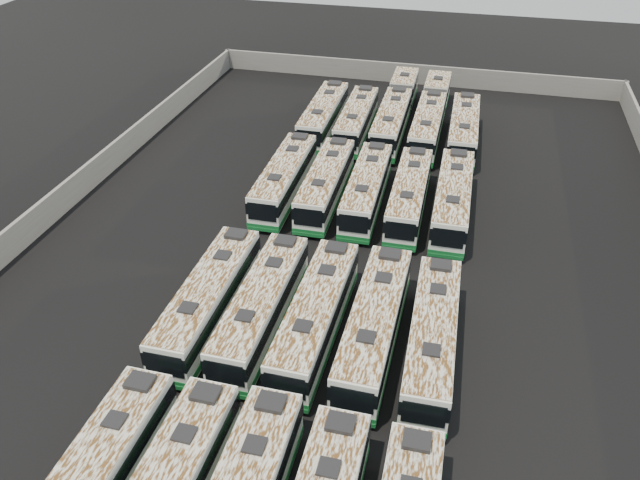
{
  "coord_description": "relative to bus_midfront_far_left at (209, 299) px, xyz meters",
  "views": [
    {
      "loc": [
        6.61,
        -33.35,
        24.77
      ],
      "look_at": [
        -1.83,
        0.16,
        1.6
      ],
      "focal_mm": 35.0,
      "sensor_mm": 36.0,
      "label": 1
    }
  ],
  "objects": [
    {
      "name": "bus_midback_right",
      "position": [
        9.76,
        15.2,
        -0.06
      ],
      "size": [
        2.52,
        11.22,
        3.15
      ],
      "rotation": [
        0.0,
        0.0,
        0.01
      ],
      "color": "silver",
      "rests_on": "ground"
    },
    {
      "name": "ground",
      "position": [
        6.59,
        7.56,
        -1.67
      ],
      "size": [
        140.0,
        140.0,
        0.0
      ],
      "primitive_type": "plane",
      "color": "black",
      "rests_on": "ground"
    },
    {
      "name": "perimeter_wall",
      "position": [
        6.59,
        7.56,
        -0.57
      ],
      "size": [
        45.2,
        73.2,
        2.2
      ],
      "color": "slate",
      "rests_on": "ground"
    },
    {
      "name": "bus_back_center",
      "position": [
        6.37,
        31.29,
        -0.01
      ],
      "size": [
        2.64,
        17.96,
        3.25
      ],
      "rotation": [
        0.0,
        0.0,
        0.01
      ],
      "color": "silver",
      "rests_on": "ground"
    },
    {
      "name": "bus_midfront_far_right",
      "position": [
        12.98,
        -0.03,
        -0.03
      ],
      "size": [
        2.67,
        11.46,
        3.21
      ],
      "rotation": [
        0.0,
        0.0,
        0.02
      ],
      "color": "silver",
      "rests_on": "ground"
    },
    {
      "name": "bus_back_left",
      "position": [
        3.15,
        28.06,
        -0.05
      ],
      "size": [
        2.61,
        11.32,
        3.18
      ],
      "rotation": [
        0.0,
        0.0,
        0.02
      ],
      "color": "silver",
      "rests_on": "ground"
    },
    {
      "name": "bus_midback_far_left",
      "position": [
        -0.04,
        15.33,
        -0.02
      ],
      "size": [
        2.59,
        11.51,
        3.23
      ],
      "rotation": [
        0.0,
        0.0,
        0.01
      ],
      "color": "silver",
      "rests_on": "ground"
    },
    {
      "name": "bus_midfront_right",
      "position": [
        9.76,
        0.11,
        0.02
      ],
      "size": [
        2.58,
        11.73,
        3.3
      ],
      "rotation": [
        0.0,
        0.0,
        -0.01
      ],
      "color": "silver",
      "rests_on": "ground"
    },
    {
      "name": "bus_midback_left",
      "position": [
        3.28,
        15.38,
        -0.05
      ],
      "size": [
        2.57,
        11.32,
        3.18
      ],
      "rotation": [
        0.0,
        0.0,
        0.02
      ],
      "color": "silver",
      "rests_on": "ground"
    },
    {
      "name": "bus_back_far_left",
      "position": [
        -0.05,
        28.16,
        0.01
      ],
      "size": [
        2.66,
        11.74,
        3.3
      ],
      "rotation": [
        0.0,
        0.0,
        0.02
      ],
      "color": "silver",
      "rests_on": "ground"
    },
    {
      "name": "bus_back_far_right",
      "position": [
        13.01,
        28.21,
        -0.0
      ],
      "size": [
        2.67,
        11.64,
        3.27
      ],
      "rotation": [
        0.0,
        0.0,
        0.02
      ],
      "color": "silver",
      "rests_on": "ground"
    },
    {
      "name": "bus_midback_far_right",
      "position": [
        12.97,
        15.22,
        0.0
      ],
      "size": [
        2.58,
        11.65,
        3.27
      ],
      "rotation": [
        0.0,
        0.0,
        0.01
      ],
      "color": "silver",
      "rests_on": "ground"
    },
    {
      "name": "bus_midfront_far_left",
      "position": [
        0.0,
        0.0,
        0.0
      ],
      "size": [
        2.46,
        11.6,
        3.27
      ],
      "rotation": [
        0.0,
        0.0,
        -0.0
      ],
      "color": "silver",
      "rests_on": "ground"
    },
    {
      "name": "bus_back_right",
      "position": [
        9.76,
        31.2,
        -0.03
      ],
      "size": [
        2.43,
        17.73,
        3.21
      ],
      "rotation": [
        0.0,
        0.0,
        -0.0
      ],
      "color": "silver",
      "rests_on": "ground"
    },
    {
      "name": "bus_midfront_center",
      "position": [
        6.42,
        0.11,
        -0.0
      ],
      "size": [
        2.61,
        11.6,
        3.26
      ],
      "rotation": [
        0.0,
        0.0,
        -0.01
      ],
      "color": "silver",
      "rests_on": "ground"
    },
    {
      "name": "bus_midback_center",
      "position": [
        6.49,
        15.33,
        -0.06
      ],
      "size": [
        2.6,
        11.26,
        3.16
      ],
      "rotation": [
        0.0,
        0.0,
        0.02
      ],
      "color": "silver",
      "rests_on": "ground"
    },
    {
      "name": "bus_midfront_left",
      "position": [
        3.2,
        0.15,
        -0.02
      ],
      "size": [
        2.5,
        11.46,
        3.22
      ],
      "rotation": [
        0.0,
        0.0,
        -0.01
      ],
      "color": "silver",
      "rests_on": "ground"
    }
  ]
}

